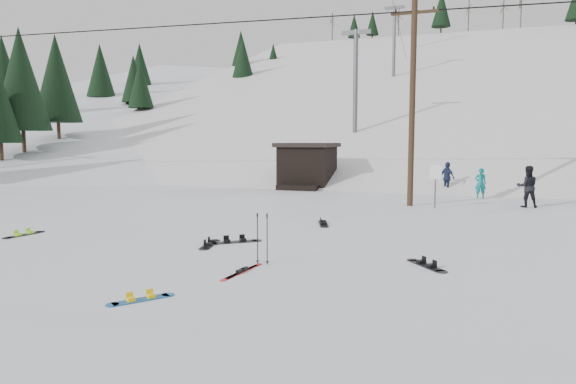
% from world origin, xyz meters
% --- Properties ---
extents(ground, '(200.00, 200.00, 0.00)m').
position_xyz_m(ground, '(0.00, 0.00, 0.00)').
color(ground, white).
rests_on(ground, ground).
extents(ski_slope, '(60.00, 85.24, 65.97)m').
position_xyz_m(ski_slope, '(0.00, 55.00, -12.00)').
color(ski_slope, white).
rests_on(ski_slope, ground).
extents(ridge_left, '(47.54, 95.03, 58.38)m').
position_xyz_m(ridge_left, '(-36.00, 48.00, -11.00)').
color(ridge_left, white).
rests_on(ridge_left, ground).
extents(treeline_left, '(20.00, 64.00, 10.00)m').
position_xyz_m(treeline_left, '(-34.00, 40.00, 0.00)').
color(treeline_left, black).
rests_on(treeline_left, ground).
extents(treeline_crest, '(50.00, 6.00, 10.00)m').
position_xyz_m(treeline_crest, '(0.00, 86.00, 0.00)').
color(treeline_crest, black).
rests_on(treeline_crest, ski_slope).
extents(utility_pole, '(2.00, 0.26, 9.00)m').
position_xyz_m(utility_pole, '(2.00, 14.00, 4.68)').
color(utility_pole, '#3A2819').
rests_on(utility_pole, ground).
extents(trail_sign, '(0.50, 0.09, 1.85)m').
position_xyz_m(trail_sign, '(3.10, 13.58, 1.27)').
color(trail_sign, '#595B60').
rests_on(trail_sign, ground).
extents(lift_hut, '(3.40, 4.10, 2.75)m').
position_xyz_m(lift_hut, '(-5.00, 20.94, 1.36)').
color(lift_hut, black).
rests_on(lift_hut, ground).
extents(lift_tower_near, '(2.20, 0.36, 8.00)m').
position_xyz_m(lift_tower_near, '(-4.00, 30.00, 7.86)').
color(lift_tower_near, '#595B60').
rests_on(lift_tower_near, ski_slope).
extents(lift_tower_mid, '(2.20, 0.36, 8.00)m').
position_xyz_m(lift_tower_mid, '(-4.00, 50.00, 14.36)').
color(lift_tower_mid, '#595B60').
rests_on(lift_tower_mid, ski_slope).
extents(lift_tower_far, '(2.20, 0.36, 8.00)m').
position_xyz_m(lift_tower_far, '(-4.00, 70.00, 20.86)').
color(lift_tower_far, '#595B60').
rests_on(lift_tower_far, ski_slope).
extents(hero_snowboard, '(0.85, 1.08, 0.09)m').
position_xyz_m(hero_snowboard, '(-1.13, -1.54, 0.02)').
color(hero_snowboard, '#195EA4').
rests_on(hero_snowboard, ground).
extents(hero_skis, '(0.29, 1.65, 0.09)m').
position_xyz_m(hero_skis, '(-0.22, 0.91, 0.02)').
color(hero_skis, '#B11215').
rests_on(hero_skis, ground).
extents(ski_poles, '(0.33, 0.09, 1.22)m').
position_xyz_m(ski_poles, '(-0.09, 1.79, 0.62)').
color(ski_poles, black).
rests_on(ski_poles, ground).
extents(board_scatter_a, '(1.30, 1.11, 0.11)m').
position_xyz_m(board_scatter_a, '(-1.81, 3.88, 0.03)').
color(board_scatter_a, black).
rests_on(board_scatter_a, ground).
extents(board_scatter_b, '(0.55, 1.45, 0.10)m').
position_xyz_m(board_scatter_b, '(-2.32, 3.32, 0.03)').
color(board_scatter_b, black).
rests_on(board_scatter_b, ground).
extents(board_scatter_c, '(0.38, 1.43, 0.10)m').
position_xyz_m(board_scatter_c, '(-8.44, 2.71, 0.03)').
color(board_scatter_c, black).
rests_on(board_scatter_c, ground).
extents(board_scatter_d, '(1.00, 1.17, 0.10)m').
position_xyz_m(board_scatter_d, '(3.61, 2.85, 0.03)').
color(board_scatter_d, black).
rests_on(board_scatter_d, ground).
extents(board_scatter_f, '(0.70, 1.46, 0.11)m').
position_xyz_m(board_scatter_f, '(-0.28, 7.82, 0.03)').
color(board_scatter_f, black).
rests_on(board_scatter_f, ground).
extents(skier_teal, '(0.60, 0.43, 1.52)m').
position_xyz_m(skier_teal, '(5.01, 18.18, 0.76)').
color(skier_teal, '#0C7B7C').
rests_on(skier_teal, ground).
extents(skier_dark, '(0.97, 0.81, 1.81)m').
position_xyz_m(skier_dark, '(6.87, 15.17, 0.91)').
color(skier_dark, black).
rests_on(skier_dark, ground).
extents(skier_navy, '(1.02, 1.00, 1.72)m').
position_xyz_m(skier_navy, '(3.32, 20.25, 0.86)').
color(skier_navy, '#1B2645').
rests_on(skier_navy, ground).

